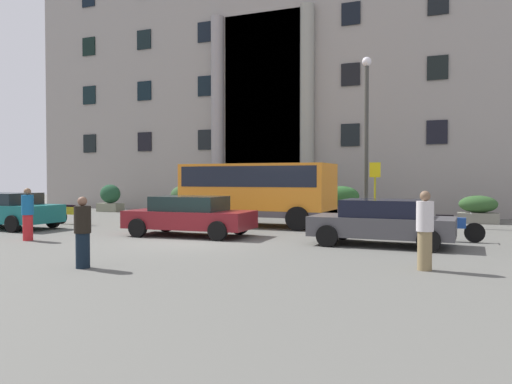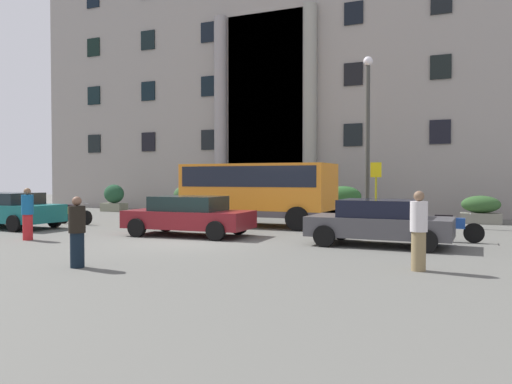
{
  "view_description": "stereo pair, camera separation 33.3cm",
  "coord_description": "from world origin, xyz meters",
  "px_view_note": "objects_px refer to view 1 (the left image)",
  "views": [
    {
      "loc": [
        7.82,
        -13.57,
        1.96
      ],
      "look_at": [
        0.4,
        4.25,
        1.42
      ],
      "focal_mm": 35.53,
      "sensor_mm": 36.0,
      "label": 1
    },
    {
      "loc": [
        8.12,
        -13.44,
        1.96
      ],
      "look_at": [
        0.4,
        4.25,
        1.42
      ],
      "focal_mm": 35.53,
      "sensor_mm": 36.0,
      "label": 2
    }
  ],
  "objects_px": {
    "bus_stop_sign": "(375,187)",
    "scooter_by_planter": "(72,214)",
    "lamppost_plaza_centre": "(366,126)",
    "hedge_planter_far_west": "(110,198)",
    "pedestrian_woman_dark_dress": "(28,214)",
    "orange_minibus": "(258,189)",
    "parked_coupe_end": "(5,210)",
    "hedge_planter_west": "(187,200)",
    "parked_sedan_second": "(382,222)",
    "pedestrian_child_trailing": "(83,232)",
    "hedge_planter_far_east": "(478,210)",
    "white_taxi_kerbside": "(190,215)",
    "hedge_planter_entrance_left": "(277,204)",
    "hedge_planter_east": "(342,203)",
    "pedestrian_woman_with_bag": "(425,230)",
    "motorcycle_far_end": "(449,227)"
  },
  "relations": [
    {
      "from": "parked_coupe_end",
      "to": "orange_minibus",
      "type": "bearing_deg",
      "value": 29.49
    },
    {
      "from": "scooter_by_planter",
      "to": "bus_stop_sign",
      "type": "bearing_deg",
      "value": 21.26
    },
    {
      "from": "parked_coupe_end",
      "to": "pedestrian_child_trailing",
      "type": "height_order",
      "value": "pedestrian_child_trailing"
    },
    {
      "from": "orange_minibus",
      "to": "scooter_by_planter",
      "type": "distance_m",
      "value": 7.94
    },
    {
      "from": "white_taxi_kerbside",
      "to": "pedestrian_woman_with_bag",
      "type": "distance_m",
      "value": 8.63
    },
    {
      "from": "hedge_planter_entrance_left",
      "to": "hedge_planter_far_west",
      "type": "bearing_deg",
      "value": -178.76
    },
    {
      "from": "hedge_planter_entrance_left",
      "to": "orange_minibus",
      "type": "bearing_deg",
      "value": -78.6
    },
    {
      "from": "hedge_planter_entrance_left",
      "to": "pedestrian_child_trailing",
      "type": "height_order",
      "value": "pedestrian_child_trailing"
    },
    {
      "from": "orange_minibus",
      "to": "pedestrian_woman_with_bag",
      "type": "height_order",
      "value": "orange_minibus"
    },
    {
      "from": "scooter_by_planter",
      "to": "parked_sedan_second",
      "type": "bearing_deg",
      "value": -5.16
    },
    {
      "from": "white_taxi_kerbside",
      "to": "motorcycle_far_end",
      "type": "relative_size",
      "value": 2.21
    },
    {
      "from": "hedge_planter_far_west",
      "to": "lamppost_plaza_centre",
      "type": "xyz_separation_m",
      "value": [
        15.2,
        -2.17,
        3.4
      ]
    },
    {
      "from": "hedge_planter_far_east",
      "to": "hedge_planter_far_west",
      "type": "xyz_separation_m",
      "value": [
        -19.64,
        0.09,
        0.18
      ]
    },
    {
      "from": "pedestrian_woman_dark_dress",
      "to": "parked_sedan_second",
      "type": "bearing_deg",
      "value": -101.67
    },
    {
      "from": "hedge_planter_far_west",
      "to": "hedge_planter_far_east",
      "type": "bearing_deg",
      "value": -0.26
    },
    {
      "from": "white_taxi_kerbside",
      "to": "pedestrian_child_trailing",
      "type": "xyz_separation_m",
      "value": [
        0.94,
        -6.23,
        0.08
      ]
    },
    {
      "from": "hedge_planter_west",
      "to": "parked_sedan_second",
      "type": "height_order",
      "value": "hedge_planter_west"
    },
    {
      "from": "bus_stop_sign",
      "to": "scooter_by_planter",
      "type": "relative_size",
      "value": 1.35
    },
    {
      "from": "hedge_planter_far_west",
      "to": "parked_sedan_second",
      "type": "distance_m",
      "value": 19.15
    },
    {
      "from": "hedge_planter_east",
      "to": "pedestrian_child_trailing",
      "type": "height_order",
      "value": "hedge_planter_east"
    },
    {
      "from": "hedge_planter_far_west",
      "to": "white_taxi_kerbside",
      "type": "relative_size",
      "value": 0.36
    },
    {
      "from": "pedestrian_woman_with_bag",
      "to": "lamppost_plaza_centre",
      "type": "xyz_separation_m",
      "value": [
        -3.16,
        10.53,
        3.31
      ]
    },
    {
      "from": "hedge_planter_far_east",
      "to": "hedge_planter_far_west",
      "type": "bearing_deg",
      "value": 179.74
    },
    {
      "from": "hedge_planter_far_west",
      "to": "parked_sedan_second",
      "type": "xyz_separation_m",
      "value": [
        16.9,
        -8.99,
        -0.07
      ]
    },
    {
      "from": "pedestrian_woman_with_bag",
      "to": "lamppost_plaza_centre",
      "type": "distance_m",
      "value": 11.48
    },
    {
      "from": "motorcycle_far_end",
      "to": "pedestrian_child_trailing",
      "type": "xyz_separation_m",
      "value": [
        -7.2,
        -7.99,
        0.32
      ]
    },
    {
      "from": "lamppost_plaza_centre",
      "to": "hedge_planter_east",
      "type": "bearing_deg",
      "value": 125.31
    },
    {
      "from": "scooter_by_planter",
      "to": "orange_minibus",
      "type": "bearing_deg",
      "value": 20.23
    },
    {
      "from": "lamppost_plaza_centre",
      "to": "hedge_planter_far_west",
      "type": "bearing_deg",
      "value": 171.87
    },
    {
      "from": "hedge_planter_east",
      "to": "lamppost_plaza_centre",
      "type": "height_order",
      "value": "lamppost_plaza_centre"
    },
    {
      "from": "hedge_planter_east",
      "to": "parked_sedan_second",
      "type": "distance_m",
      "value": 9.59
    },
    {
      "from": "orange_minibus",
      "to": "hedge_planter_far_west",
      "type": "bearing_deg",
      "value": 156.6
    },
    {
      "from": "hedge_planter_west",
      "to": "hedge_planter_far_east",
      "type": "xyz_separation_m",
      "value": [
        14.5,
        -0.03,
        -0.18
      ]
    },
    {
      "from": "hedge_planter_entrance_left",
      "to": "motorcycle_far_end",
      "type": "height_order",
      "value": "hedge_planter_entrance_left"
    },
    {
      "from": "hedge_planter_far_west",
      "to": "scooter_by_planter",
      "type": "height_order",
      "value": "hedge_planter_far_west"
    },
    {
      "from": "pedestrian_woman_dark_dress",
      "to": "orange_minibus",
      "type": "bearing_deg",
      "value": -61.78
    },
    {
      "from": "orange_minibus",
      "to": "pedestrian_woman_dark_dress",
      "type": "bearing_deg",
      "value": -123.64
    },
    {
      "from": "pedestrian_child_trailing",
      "to": "motorcycle_far_end",
      "type": "bearing_deg",
      "value": -77.4
    },
    {
      "from": "lamppost_plaza_centre",
      "to": "parked_coupe_end",
      "type": "bearing_deg",
      "value": -149.29
    },
    {
      "from": "hedge_planter_far_west",
      "to": "lamppost_plaza_centre",
      "type": "bearing_deg",
      "value": -8.13
    },
    {
      "from": "bus_stop_sign",
      "to": "lamppost_plaza_centre",
      "type": "distance_m",
      "value": 2.8
    },
    {
      "from": "pedestrian_woman_dark_dress",
      "to": "lamppost_plaza_centre",
      "type": "distance_m",
      "value": 13.61
    },
    {
      "from": "parked_sedan_second",
      "to": "pedestrian_woman_dark_dress",
      "type": "relative_size",
      "value": 2.47
    },
    {
      "from": "bus_stop_sign",
      "to": "white_taxi_kerbside",
      "type": "relative_size",
      "value": 0.6
    },
    {
      "from": "parked_sedan_second",
      "to": "white_taxi_kerbside",
      "type": "xyz_separation_m",
      "value": [
        -6.36,
        -0.06,
        0.01
      ]
    },
    {
      "from": "scooter_by_planter",
      "to": "parked_coupe_end",
      "type": "bearing_deg",
      "value": -113.33
    },
    {
      "from": "parked_coupe_end",
      "to": "pedestrian_woman_dark_dress",
      "type": "distance_m",
      "value": 4.57
    },
    {
      "from": "hedge_planter_far_east",
      "to": "white_taxi_kerbside",
      "type": "distance_m",
      "value": 12.77
    },
    {
      "from": "bus_stop_sign",
      "to": "hedge_planter_entrance_left",
      "type": "height_order",
      "value": "bus_stop_sign"
    },
    {
      "from": "white_taxi_kerbside",
      "to": "hedge_planter_west",
      "type": "bearing_deg",
      "value": 117.92
    }
  ]
}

